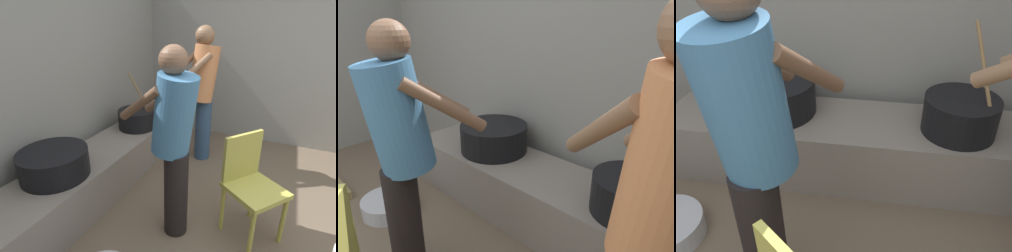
# 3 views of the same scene
# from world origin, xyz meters

# --- Properties ---
(hearth_ledge) EXTENTS (2.77, 0.60, 0.44)m
(hearth_ledge) POSITION_xyz_m (0.40, 1.89, 0.22)
(hearth_ledge) COLOR slate
(hearth_ledge) RESTS_ON ground_plane
(cooking_pot_main) EXTENTS (0.47, 0.47, 0.69)m
(cooking_pot_main) POSITION_xyz_m (1.03, 1.86, 0.56)
(cooking_pot_main) COLOR black
(cooking_pot_main) RESTS_ON hearth_ledge
(cooking_pot_secondary) EXTENTS (0.59, 0.59, 0.24)m
(cooking_pot_secondary) POSITION_xyz_m (-0.22, 1.92, 0.56)
(cooking_pot_secondary) COLOR black
(cooking_pot_secondary) RESTS_ON hearth_ledge
(cook_in_blue_shirt) EXTENTS (0.51, 0.72, 1.57)m
(cook_in_blue_shirt) POSITION_xyz_m (0.08, 0.92, 0.89)
(cook_in_blue_shirt) COLOR black
(cook_in_blue_shirt) RESTS_ON ground_plane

